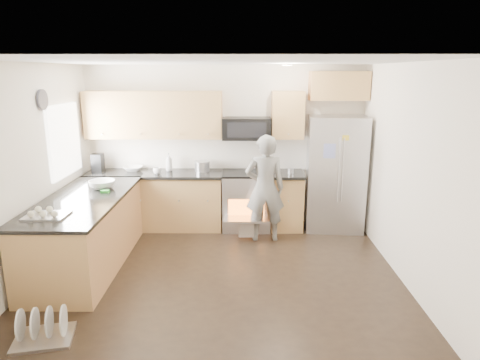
{
  "coord_description": "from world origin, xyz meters",
  "views": [
    {
      "loc": [
        0.31,
        -4.96,
        2.48
      ],
      "look_at": [
        0.26,
        0.5,
        1.1
      ],
      "focal_mm": 32.0,
      "sensor_mm": 36.0,
      "label": 1
    }
  ],
  "objects_px": {
    "refrigerator": "(335,173)",
    "dish_rack": "(43,331)",
    "stove_range": "(246,188)",
    "person": "(265,188)"
  },
  "relations": [
    {
      "from": "refrigerator",
      "to": "dish_rack",
      "type": "relative_size",
      "value": 2.99
    },
    {
      "from": "refrigerator",
      "to": "stove_range",
      "type": "bearing_deg",
      "value": -175.02
    },
    {
      "from": "refrigerator",
      "to": "person",
      "type": "distance_m",
      "value": 1.27
    },
    {
      "from": "refrigerator",
      "to": "dish_rack",
      "type": "distance_m",
      "value": 4.64
    },
    {
      "from": "stove_range",
      "to": "person",
      "type": "height_order",
      "value": "stove_range"
    },
    {
      "from": "stove_range",
      "to": "person",
      "type": "bearing_deg",
      "value": -62.57
    },
    {
      "from": "refrigerator",
      "to": "dish_rack",
      "type": "bearing_deg",
      "value": -132.82
    },
    {
      "from": "refrigerator",
      "to": "person",
      "type": "bearing_deg",
      "value": -150.42
    },
    {
      "from": "person",
      "to": "dish_rack",
      "type": "distance_m",
      "value": 3.46
    },
    {
      "from": "person",
      "to": "dish_rack",
      "type": "xyz_separation_m",
      "value": [
        -2.22,
        -2.56,
        -0.72
      ]
    }
  ]
}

